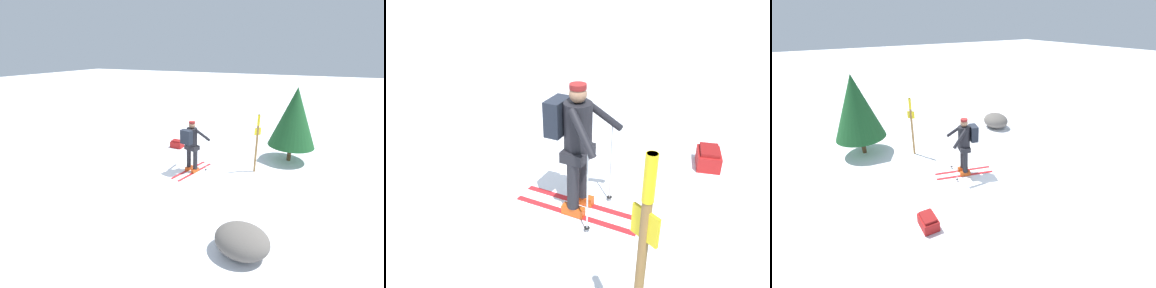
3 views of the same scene
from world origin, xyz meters
TOP-DOWN VIEW (x-y plane):
  - ground_plane at (0.00, 0.00)m, footprint 80.00×80.00m
  - skier at (-0.31, -0.53)m, footprint 0.97×1.75m
  - dropped_backpack at (1.16, -2.38)m, footprint 0.52×0.38m
  - trail_marker at (-2.25, -1.37)m, footprint 0.18×0.19m
  - rock_boulder at (-2.71, 2.47)m, footprint 1.10×0.93m
  - pine_tree at (-3.24, -2.81)m, footprint 1.61×1.61m

SIDE VIEW (x-z plane):
  - ground_plane at x=0.00m, z-range 0.00..0.00m
  - dropped_backpack at x=1.16m, z-range -0.01..0.31m
  - rock_boulder at x=-2.71m, z-range 0.00..0.60m
  - skier at x=-0.31m, z-range 0.15..1.88m
  - trail_marker at x=-2.25m, z-range 0.18..2.14m
  - pine_tree at x=-3.24m, z-range 0.29..2.98m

